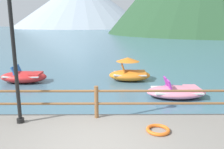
# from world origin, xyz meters

# --- Properties ---
(ground_plane) EXTENTS (200.00, 200.00, 0.00)m
(ground_plane) POSITION_xyz_m (0.00, 40.00, 0.00)
(ground_plane) COLOR #477084
(dock_railing) EXTENTS (23.92, 0.12, 0.95)m
(dock_railing) POSITION_xyz_m (0.00, 1.55, 0.99)
(dock_railing) COLOR brown
(dock_railing) RESTS_ON promenade_dock
(lamp_post) EXTENTS (0.28, 0.28, 4.51)m
(lamp_post) POSITION_xyz_m (-2.10, 1.22, 3.09)
(lamp_post) COLOR black
(lamp_post) RESTS_ON promenade_dock
(life_ring) EXTENTS (0.61, 0.61, 0.09)m
(life_ring) POSITION_xyz_m (1.62, 0.65, 0.45)
(life_ring) COLOR orange
(life_ring) RESTS_ON promenade_dock
(pedal_boat_0) EXTENTS (2.41, 1.35, 0.90)m
(pedal_boat_0) POSITION_xyz_m (-4.15, 7.12, 0.31)
(pedal_boat_0) COLOR red
(pedal_boat_0) RESTS_ON ground
(pedal_boat_3) EXTENTS (2.26, 1.38, 1.27)m
(pedal_boat_3) POSITION_xyz_m (1.44, 7.48, 0.44)
(pedal_boat_3) COLOR orange
(pedal_boat_3) RESTS_ON ground
(pedal_boat_4) EXTENTS (2.52, 1.42, 0.82)m
(pedal_boat_4) POSITION_xyz_m (3.20, 4.61, 0.25)
(pedal_boat_4) COLOR pink
(pedal_boat_4) RESTS_ON ground
(distant_peak) EXTENTS (67.51, 67.51, 23.31)m
(distant_peak) POSITION_xyz_m (-14.02, 116.30, 11.66)
(distant_peak) COLOR #9EADBC
(distant_peak) RESTS_ON ground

